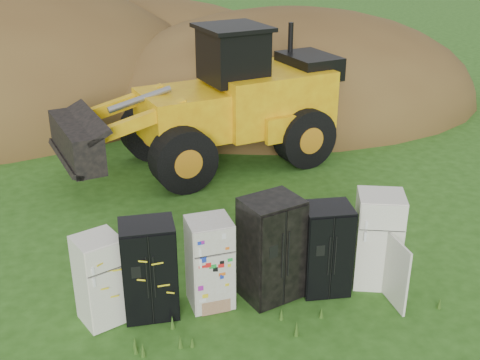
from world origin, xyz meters
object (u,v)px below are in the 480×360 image
object	(u,v)px
fridge_leftmost	(100,279)
fridge_black_side	(149,269)
fridge_black_right	(326,249)
fridge_dark_mid	(271,249)
fridge_sticker	(210,263)
wheel_loader	(201,100)
fridge_open_door	(378,239)

from	to	relation	value
fridge_leftmost	fridge_black_side	world-z (taller)	fridge_black_side
fridge_leftmost	fridge_black_right	bearing A→B (deg)	-23.48
fridge_leftmost	fridge_dark_mid	distance (m)	2.88
fridge_black_side	fridge_black_right	size ratio (longest dim) A/B	1.03
fridge_black_side	fridge_dark_mid	xyz separation A→B (m)	(2.08, 0.03, 0.09)
fridge_black_side	fridge_sticker	world-z (taller)	fridge_black_side
fridge_dark_mid	wheel_loader	size ratio (longest dim) A/B	0.25
fridge_black_right	fridge_open_door	world-z (taller)	fridge_open_door
fridge_sticker	fridge_black_right	xyz separation A→B (m)	(2.04, -0.06, 0.02)
fridge_open_door	fridge_black_side	bearing A→B (deg)	-161.25
fridge_open_door	fridge_leftmost	bearing A→B (deg)	-161.20
fridge_sticker	fridge_dark_mid	size ratio (longest dim) A/B	0.86
fridge_open_door	fridge_black_right	bearing A→B (deg)	-160.24
fridge_dark_mid	fridge_black_right	bearing A→B (deg)	-21.19
fridge_leftmost	fridge_sticker	world-z (taller)	fridge_sticker
fridge_black_side	fridge_black_right	bearing A→B (deg)	1.04
fridge_black_side	fridge_black_right	xyz separation A→B (m)	(3.06, -0.03, -0.02)
fridge_black_side	fridge_dark_mid	size ratio (longest dim) A/B	0.91
fridge_black_side	fridge_open_door	world-z (taller)	fridge_open_door
fridge_leftmost	wheel_loader	bearing A→B (deg)	42.52
fridge_leftmost	fridge_dark_mid	world-z (taller)	fridge_dark_mid
fridge_sticker	fridge_dark_mid	bearing A→B (deg)	-4.90
fridge_leftmost	fridge_sticker	bearing A→B (deg)	-22.00
fridge_leftmost	fridge_open_door	world-z (taller)	fridge_open_door
fridge_dark_mid	wheel_loader	bearing A→B (deg)	72.84
fridge_open_door	fridge_dark_mid	bearing A→B (deg)	-162.22
fridge_black_right	fridge_black_side	bearing A→B (deg)	-175.49
fridge_dark_mid	wheel_loader	distance (m)	6.16
fridge_leftmost	wheel_loader	world-z (taller)	wheel_loader
fridge_black_right	fridge_open_door	bearing A→B (deg)	5.85
fridge_black_side	fridge_sticker	size ratio (longest dim) A/B	1.05
fridge_black_right	fridge_open_door	size ratio (longest dim) A/B	0.94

